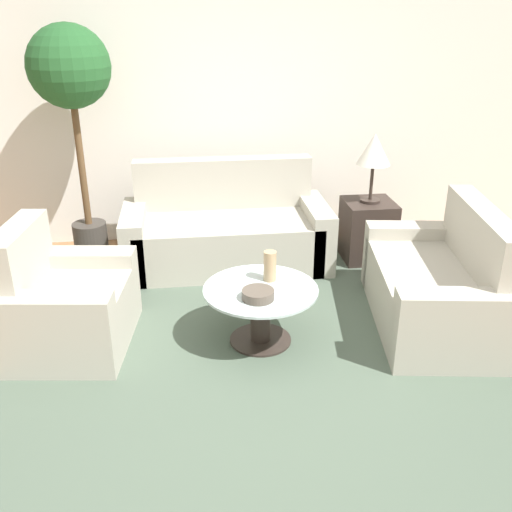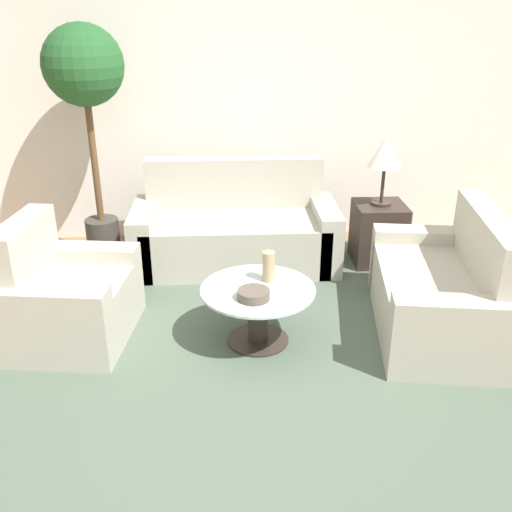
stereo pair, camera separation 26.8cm
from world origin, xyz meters
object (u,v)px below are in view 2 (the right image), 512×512
loveseat (446,294)px  table_lamp (386,153)px  armchair (64,300)px  vase (269,266)px  potted_plant (86,86)px  bowl (254,295)px  coffee_table (258,307)px  sofa_main (235,231)px

loveseat → table_lamp: size_ratio=2.44×
armchair → vase: 1.46m
potted_plant → bowl: 2.42m
coffee_table → vase: (0.08, 0.12, 0.26)m
armchair → loveseat: 2.71m
loveseat → table_lamp: (-0.18, 1.21, 0.73)m
loveseat → armchair: bearing=-82.7°
armchair → vase: bearing=-84.2°
loveseat → vase: 1.30m
vase → potted_plant: bearing=135.1°
sofa_main → potted_plant: bearing=173.4°
vase → armchair: bearing=178.6°
armchair → coffee_table: (1.35, -0.15, -0.02)m
coffee_table → potted_plant: potted_plant is taller
table_lamp → vase: (-1.09, -1.19, -0.49)m
coffee_table → table_lamp: 1.91m
potted_plant → vase: potted_plant is taller
loveseat → vase: size_ratio=6.94×
potted_plant → bowl: (1.32, -1.70, -1.12)m
armchair → table_lamp: bearing=-58.1°
loveseat → potted_plant: (-2.71, 1.45, 1.28)m
coffee_table → armchair: bearing=173.5°
table_lamp → potted_plant: size_ratio=0.30×
potted_plant → vase: bearing=-44.9°
sofa_main → bowl: (0.09, -1.56, 0.16)m
armchair → vase: size_ratio=4.63×
armchair → potted_plant: potted_plant is taller
sofa_main → bowl: sofa_main is taller
coffee_table → table_lamp: table_lamp is taller
bowl → potted_plant: bearing=127.9°
sofa_main → potted_plant: size_ratio=0.88×
bowl → table_lamp: bearing=50.3°
vase → table_lamp: bearing=47.5°
coffee_table → loveseat: bearing=4.2°
armchair → bowl: bearing=-95.6°
coffee_table → table_lamp: (1.17, 1.31, 0.75)m
table_lamp → vase: 1.69m
armchair → loveseat: loveseat is taller
armchair → bowl: armchair is taller
potted_plant → sofa_main: bearing=-6.6°
loveseat → vase: bearing=-82.4°
coffee_table → bowl: bearing=-104.2°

